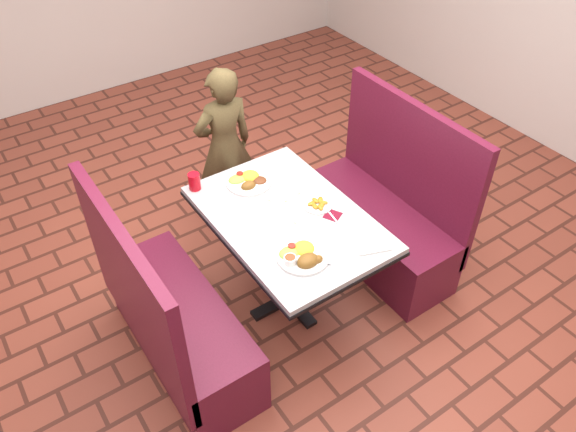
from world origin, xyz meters
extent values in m
plane|color=brown|center=(0.00, 0.00, 0.00)|extent=(7.00, 7.00, 0.00)
cube|color=#ADB0B1|center=(0.00, 0.00, 0.73)|extent=(0.80, 1.20, 0.03)
cube|color=black|center=(0.00, 0.00, 0.70)|extent=(0.81, 1.21, 0.02)
cylinder|color=black|center=(0.00, 0.00, 0.36)|extent=(0.10, 0.10, 0.69)
cube|color=black|center=(0.00, 0.00, 0.01)|extent=(0.55, 0.08, 0.03)
cube|color=black|center=(0.00, 0.00, 0.01)|extent=(0.08, 0.55, 0.03)
cube|color=maroon|center=(-0.75, 0.00, 0.23)|extent=(0.45, 1.20, 0.45)
cube|color=maroon|center=(-0.97, 0.00, 0.70)|extent=(0.06, 1.20, 0.95)
cube|color=maroon|center=(0.75, 0.00, 0.23)|extent=(0.45, 1.20, 0.45)
cube|color=maroon|center=(0.97, 0.00, 0.70)|extent=(0.06, 1.20, 0.95)
imported|color=brown|center=(0.14, 1.02, 0.62)|extent=(0.46, 0.31, 1.23)
cylinder|color=white|center=(-0.12, -0.32, 0.76)|extent=(0.29, 0.29, 0.02)
ellipsoid|color=yellow|center=(-0.09, -0.29, 0.79)|extent=(0.12, 0.12, 0.05)
ellipsoid|color=#92BE4C|center=(-0.18, -0.27, 0.79)|extent=(0.12, 0.10, 0.04)
cylinder|color=red|center=(-0.15, -0.25, 0.79)|extent=(0.04, 0.04, 0.01)
ellipsoid|color=brown|center=(-0.14, -0.38, 0.80)|extent=(0.13, 0.10, 0.07)
ellipsoid|color=brown|center=(-0.09, -0.40, 0.79)|extent=(0.07, 0.05, 0.05)
cylinder|color=white|center=(-0.22, -0.34, 0.79)|extent=(0.07, 0.07, 0.04)
cylinder|color=#663013|center=(-0.22, -0.34, 0.81)|extent=(0.06, 0.06, 0.01)
cylinder|color=white|center=(-0.02, 0.40, 0.76)|extent=(0.29, 0.29, 0.02)
ellipsoid|color=yellow|center=(0.01, 0.44, 0.79)|extent=(0.12, 0.12, 0.05)
ellipsoid|color=#92BE4C|center=(-0.08, 0.45, 0.79)|extent=(0.12, 0.10, 0.04)
cylinder|color=red|center=(-0.05, 0.47, 0.79)|extent=(0.04, 0.04, 0.01)
ellipsoid|color=brown|center=(0.03, 0.36, 0.78)|extent=(0.08, 0.08, 0.03)
ellipsoid|color=brown|center=(-0.06, 0.35, 0.80)|extent=(0.10, 0.07, 0.06)
cylinder|color=white|center=(0.20, -0.02, 0.76)|extent=(0.18, 0.18, 0.01)
cube|color=maroon|center=(0.22, -0.14, 0.75)|extent=(0.12, 0.12, 0.00)
cube|color=silver|center=(0.21, -0.16, 0.75)|extent=(0.03, 0.13, 0.00)
cylinder|color=red|center=(-0.33, 0.54, 0.81)|extent=(0.07, 0.07, 0.11)
cube|color=white|center=(0.25, -0.46, 0.76)|extent=(0.22, 0.20, 0.01)
cube|color=#BBBBC0|center=(-0.08, -0.39, 0.76)|extent=(0.09, 0.15, 0.00)
cube|color=silver|center=(-0.08, -0.34, 0.76)|extent=(0.06, 0.15, 0.00)
camera|label=1|loc=(-1.40, -2.04, 2.92)|focal=35.00mm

